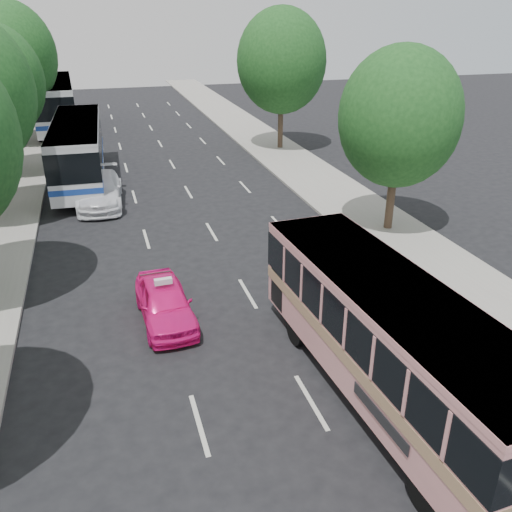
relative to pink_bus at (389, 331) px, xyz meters
name	(u,v)px	position (x,y,z in m)	size (l,w,h in m)	color
ground	(252,363)	(-2.85, 2.28, -1.97)	(120.00, 120.00, 0.00)	black
sidewalk_left	(9,184)	(-11.35, 22.28, -1.90)	(4.00, 90.00, 0.15)	#9E998E
sidewalk_right	(293,162)	(5.65, 22.28, -1.91)	(4.00, 90.00, 0.12)	#9E998E
tree_left_e	(9,52)	(-11.27, 32.22, 4.46)	(6.30, 6.30, 9.82)	#38281E
tree_left_f	(19,50)	(-11.47, 40.22, 4.03)	(5.88, 5.88, 9.16)	#38281E
tree_right_near	(402,113)	(5.93, 10.22, 3.23)	(5.10, 5.10, 7.95)	#38281E
tree_right_far	(283,57)	(6.23, 26.22, 4.15)	(6.00, 6.00, 9.35)	#38281E
pink_bus	(389,331)	(0.00, 0.00, 0.00)	(3.11, 10.06, 3.17)	#D78A8B
pink_taxi	(165,302)	(-4.85, 5.28, -1.30)	(1.57, 3.91, 1.33)	#FB1585
white_pickup	(100,190)	(-6.46, 17.50, -1.21)	(2.15, 5.28, 1.53)	white
tour_coach_front	(78,147)	(-7.35, 21.65, 0.12)	(2.86, 11.67, 3.47)	silver
tour_coach_rear	(55,100)	(-9.15, 37.57, 0.39)	(3.29, 13.21, 3.93)	silver
taxi_roof_sign	(163,281)	(-4.85, 5.28, -0.55)	(0.55, 0.18, 0.18)	silver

